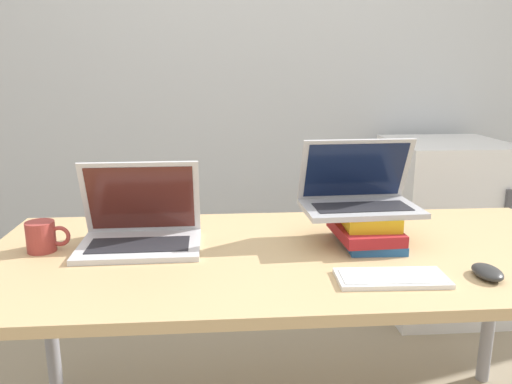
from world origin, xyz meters
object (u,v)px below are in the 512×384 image
book_stack (367,228)px  mouse (487,272)px  laptop_on_books (359,195)px  mug (42,237)px  mini_fridge (441,228)px  wireless_keyboard (392,278)px  laptop_left (140,229)px

book_stack → mouse: 0.36m
laptop_on_books → mug: size_ratio=2.86×
laptop_on_books → mini_fridge: (0.70, 0.88, -0.41)m
mouse → mug: size_ratio=0.84×
mini_fridge → laptop_on_books: bearing=-128.3°
book_stack → mouse: (0.23, -0.28, -0.03)m
mug → laptop_on_books: bearing=1.8°
mug → mouse: bearing=-13.4°
wireless_keyboard → mini_fridge: bearing=59.9°
laptop_on_books → mouse: size_ratio=3.41×
laptop_on_books → wireless_keyboard: bearing=-89.4°
laptop_left → wireless_keyboard: size_ratio=1.27×
wireless_keyboard → book_stack: bearing=86.4°
laptop_left → laptop_on_books: (0.67, 0.00, 0.09)m
mug → mini_fridge: mini_fridge is taller
mug → wireless_keyboard: bearing=-16.7°
book_stack → mug: (-0.96, 0.01, -0.00)m
book_stack → wireless_keyboard: 0.28m
mouse → mini_fridge: mini_fridge is taller
laptop_on_books → mini_fridge: 1.19m
laptop_left → book_stack: bearing=-3.0°
laptop_on_books → mug: 0.95m
book_stack → laptop_left: bearing=177.0°
laptop_on_books → mini_fridge: size_ratio=0.41×
mini_fridge → book_stack: bearing=-126.4°
laptop_on_books → mug: laptop_on_books is taller
wireless_keyboard → laptop_left: bearing=155.0°
laptop_left → laptop_on_books: size_ratio=1.00×
wireless_keyboard → mouse: mouse is taller
mouse → wireless_keyboard: bearing=179.7°
mini_fridge → wireless_keyboard: bearing=-120.1°
mug → mini_fridge: size_ratio=0.14×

